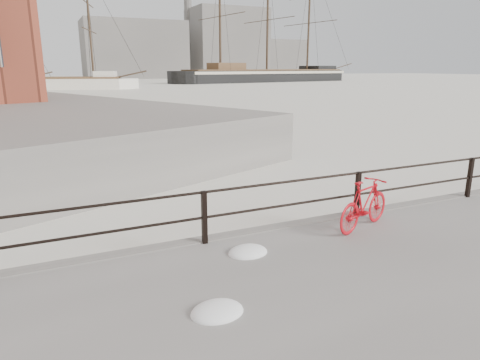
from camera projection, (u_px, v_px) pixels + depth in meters
name	position (u px, v px, depth m)	size (l,w,h in m)	color
ground	(460.00, 208.00, 10.96)	(400.00, 400.00, 0.00)	white
guardrail	(470.00, 178.00, 10.61)	(28.00, 0.10, 1.00)	black
bicycle	(365.00, 204.00, 8.52)	(1.69, 0.25, 1.02)	red
barque_black	(267.00, 82.00, 107.30)	(59.97, 19.63, 33.94)	black
schooner_mid	(52.00, 89.00, 71.01)	(30.16, 12.76, 21.58)	silver
industrial_west	(134.00, 50.00, 139.75)	(32.00, 18.00, 18.00)	gray
industrial_mid	(227.00, 44.00, 157.50)	(26.00, 20.00, 24.00)	gray
industrial_east	(275.00, 58.00, 172.45)	(20.00, 16.00, 14.00)	gray
smokestack	(188.00, 14.00, 154.10)	(2.80, 2.80, 44.00)	gray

